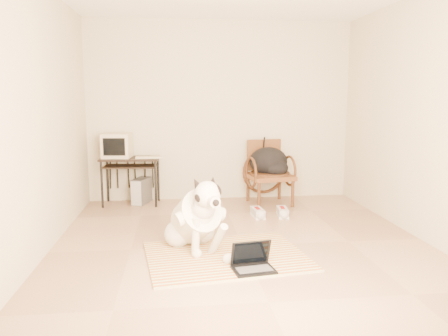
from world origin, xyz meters
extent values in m
plane|color=#9D7C60|center=(0.00, 0.00, 0.00)|extent=(4.50, 4.50, 0.00)
plane|color=beige|center=(0.00, 2.25, 1.35)|extent=(4.50, 0.00, 4.50)
plane|color=beige|center=(0.00, -2.25, 1.35)|extent=(4.50, 0.00, 4.50)
plane|color=beige|center=(-2.00, 0.00, 1.35)|extent=(0.00, 4.50, 4.50)
plane|color=beige|center=(2.00, 0.00, 1.35)|extent=(0.00, 4.50, 4.50)
cube|color=#C74E16|center=(-0.15, -0.79, 0.01)|extent=(1.55, 0.44, 0.02)
cube|color=#317838|center=(-0.18, -0.55, 0.01)|extent=(1.55, 0.44, 0.02)
cube|color=#533D7D|center=(-0.21, -0.32, 0.01)|extent=(1.55, 0.44, 0.02)
cube|color=gold|center=(-0.24, -0.09, 0.01)|extent=(1.55, 0.44, 0.02)
cube|color=beige|center=(-0.28, 0.14, 0.01)|extent=(1.55, 0.44, 0.02)
sphere|color=silver|center=(-0.68, 0.03, 0.14)|extent=(0.28, 0.28, 0.28)
sphere|color=silver|center=(-0.43, 0.13, 0.14)|extent=(0.28, 0.28, 0.28)
ellipsoid|color=silver|center=(-0.55, 0.07, 0.17)|extent=(0.35, 0.32, 0.29)
ellipsoid|color=silver|center=(-0.49, -0.09, 0.36)|extent=(0.56, 0.73, 0.61)
cylinder|color=silver|center=(-0.50, -0.08, 0.36)|extent=(0.59, 0.66, 0.56)
sphere|color=silver|center=(-0.43, -0.26, 0.49)|extent=(0.24, 0.24, 0.24)
sphere|color=silver|center=(-0.40, -0.35, 0.64)|extent=(0.26, 0.26, 0.26)
ellipsoid|color=black|center=(-0.36, -0.33, 0.66)|extent=(0.20, 0.23, 0.19)
cylinder|color=silver|center=(-0.36, -0.45, 0.60)|extent=(0.15, 0.17, 0.11)
sphere|color=black|center=(-0.33, -0.52, 0.60)|extent=(0.06, 0.06, 0.06)
cone|color=black|center=(-0.50, -0.32, 0.74)|extent=(0.15, 0.15, 0.16)
cone|color=black|center=(-0.34, -0.26, 0.74)|extent=(0.13, 0.16, 0.16)
torus|color=silver|center=(-0.42, -0.28, 0.54)|extent=(0.26, 0.20, 0.21)
cylinder|color=silver|center=(-0.51, -0.30, 0.21)|extent=(0.11, 0.14, 0.39)
cylinder|color=silver|center=(-0.30, -0.35, 0.19)|extent=(0.19, 0.36, 0.40)
sphere|color=silver|center=(-0.50, -0.33, 0.05)|extent=(0.10, 0.10, 0.10)
sphere|color=silver|center=(-0.22, -0.51, 0.05)|extent=(0.10, 0.10, 0.10)
cone|color=black|center=(-0.66, 0.30, 0.05)|extent=(0.30, 0.35, 0.10)
cube|color=black|center=(-0.01, -0.74, 0.03)|extent=(0.40, 0.31, 0.02)
cube|color=#48484A|center=(-0.01, -0.75, 0.04)|extent=(0.33, 0.20, 0.00)
cube|color=black|center=(-0.02, -0.65, 0.16)|extent=(0.38, 0.14, 0.24)
cube|color=black|center=(-0.02, -0.66, 0.16)|extent=(0.33, 0.12, 0.21)
cube|color=black|center=(-1.35, 1.99, 0.68)|extent=(0.86, 0.51, 0.03)
cube|color=black|center=(-1.35, 1.94, 0.57)|extent=(0.76, 0.41, 0.02)
cylinder|color=black|center=(-1.74, 1.82, 0.33)|extent=(0.03, 0.03, 0.67)
cylinder|color=black|center=(-1.72, 2.21, 0.33)|extent=(0.03, 0.03, 0.67)
cylinder|color=black|center=(-0.98, 1.77, 0.33)|extent=(0.03, 0.03, 0.67)
cylinder|color=black|center=(-0.96, 2.16, 0.33)|extent=(0.03, 0.03, 0.67)
cube|color=beige|center=(-1.53, 2.03, 0.87)|extent=(0.43, 0.41, 0.35)
cube|color=black|center=(-1.55, 1.85, 0.87)|extent=(0.31, 0.05, 0.25)
cube|color=beige|center=(-1.07, 1.90, 0.71)|extent=(0.39, 0.15, 0.03)
cube|color=#48484A|center=(-1.20, 2.04, 0.19)|extent=(0.29, 0.43, 0.38)
cube|color=#ADADB2|center=(-1.27, 1.85, 0.19)|extent=(0.15, 0.06, 0.36)
cube|color=brown|center=(0.68, 1.77, 0.41)|extent=(0.69, 0.68, 0.06)
cylinder|color=#321B0D|center=(0.68, 1.77, 0.46)|extent=(0.57, 0.57, 0.04)
cube|color=brown|center=(0.64, 2.05, 0.70)|extent=(0.53, 0.12, 0.47)
cylinder|color=#321B0D|center=(0.46, 1.48, 0.19)|extent=(0.05, 0.05, 0.38)
cylinder|color=#321B0D|center=(0.39, 1.99, 0.19)|extent=(0.05, 0.05, 0.38)
cylinder|color=#321B0D|center=(0.97, 1.56, 0.19)|extent=(0.05, 0.05, 0.38)
cylinder|color=#321B0D|center=(0.90, 2.06, 0.19)|extent=(0.05, 0.05, 0.38)
ellipsoid|color=black|center=(0.66, 1.81, 0.64)|extent=(0.56, 0.46, 0.41)
ellipsoid|color=black|center=(0.75, 1.69, 0.55)|extent=(0.35, 0.29, 0.24)
cube|color=white|center=(0.37, 1.10, 0.02)|extent=(0.16, 0.34, 0.03)
cube|color=#9D9CA2|center=(0.37, 1.10, 0.06)|extent=(0.15, 0.32, 0.10)
cube|color=maroon|center=(0.37, 1.10, 0.10)|extent=(0.07, 0.17, 0.02)
cube|color=white|center=(0.71, 1.10, 0.02)|extent=(0.16, 0.33, 0.03)
cube|color=#9D9CA2|center=(0.71, 1.10, 0.06)|extent=(0.15, 0.32, 0.10)
cube|color=maroon|center=(0.71, 1.10, 0.10)|extent=(0.07, 0.17, 0.02)
camera|label=1|loc=(-0.69, -4.41, 1.56)|focal=35.00mm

